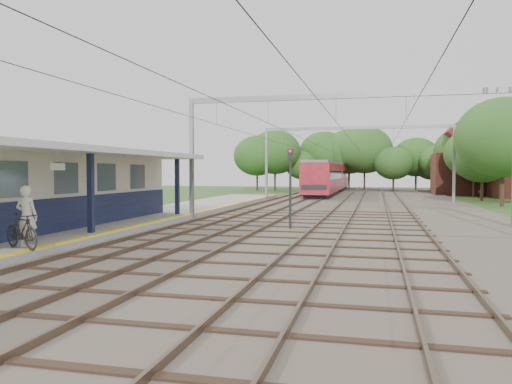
% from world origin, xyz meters
% --- Properties ---
extents(ground, '(160.00, 160.00, 0.00)m').
position_xyz_m(ground, '(0.00, 0.00, 0.00)').
color(ground, '#2D4C1E').
rests_on(ground, ground).
extents(ballast_bed, '(18.00, 90.00, 0.10)m').
position_xyz_m(ballast_bed, '(4.00, 30.00, 0.05)').
color(ballast_bed, '#473D33').
rests_on(ballast_bed, ground).
extents(platform, '(5.00, 52.00, 0.35)m').
position_xyz_m(platform, '(-7.50, 14.00, 0.17)').
color(platform, gray).
rests_on(platform, ground).
extents(yellow_stripe, '(0.45, 52.00, 0.01)m').
position_xyz_m(yellow_stripe, '(-5.25, 14.00, 0.35)').
color(yellow_stripe, yellow).
rests_on(yellow_stripe, platform).
extents(station_building, '(3.41, 18.00, 3.40)m').
position_xyz_m(station_building, '(-8.88, 7.00, 2.04)').
color(station_building, beige).
rests_on(station_building, platform).
extents(canopy, '(6.40, 20.00, 3.44)m').
position_xyz_m(canopy, '(-7.77, 6.00, 3.64)').
color(canopy, '#131A3E').
rests_on(canopy, platform).
extents(rail_tracks, '(11.80, 88.00, 0.15)m').
position_xyz_m(rail_tracks, '(1.50, 30.00, 0.18)').
color(rail_tracks, brown).
rests_on(rail_tracks, ballast_bed).
extents(catenary_system, '(17.22, 88.00, 7.00)m').
position_xyz_m(catenary_system, '(3.39, 25.28, 5.51)').
color(catenary_system, gray).
rests_on(catenary_system, ground).
extents(tree_band, '(31.72, 30.88, 8.82)m').
position_xyz_m(tree_band, '(3.84, 57.12, 4.92)').
color(tree_band, '#382619').
rests_on(tree_band, ground).
extents(house_far, '(8.00, 6.12, 8.66)m').
position_xyz_m(house_far, '(16.00, 52.00, 3.23)').
color(house_far, brown).
rests_on(house_far, ground).
extents(person, '(0.77, 0.53, 2.02)m').
position_xyz_m(person, '(-5.73, 1.97, 1.36)').
color(person, white).
rests_on(person, platform).
extents(bicycle, '(2.01, 1.32, 1.18)m').
position_xyz_m(bicycle, '(-5.60, 1.56, 0.94)').
color(bicycle, black).
rests_on(bicycle, platform).
extents(train, '(2.93, 36.47, 3.85)m').
position_xyz_m(train, '(-0.50, 54.02, 2.15)').
color(train, black).
rests_on(train, ballast_bed).
extents(signal_post, '(0.30, 0.28, 3.88)m').
position_xyz_m(signal_post, '(1.35, 11.47, 2.35)').
color(signal_post, black).
rests_on(signal_post, ground).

